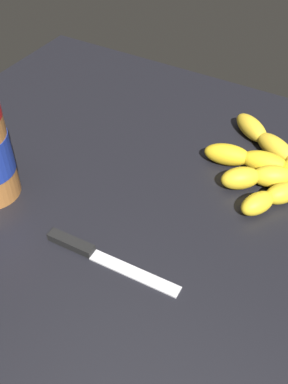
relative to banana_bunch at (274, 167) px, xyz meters
The scene contains 3 objects.
ground_plane 20.68cm from the banana_bunch, 51.42° to the left, with size 96.94×79.71×4.21cm, color black.
banana_bunch is the anchor object (origin of this frame).
butter_knife 31.55cm from the banana_bunch, 62.26° to the left, with size 19.98×2.31×1.20cm.
Camera 1 is at (-22.19, 41.96, 48.94)cm, focal length 42.49 mm.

